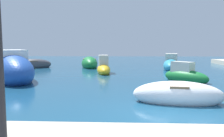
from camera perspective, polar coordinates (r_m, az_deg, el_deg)
ground at (r=7.14m, az=15.39°, el=-12.01°), size 80.00×80.00×0.00m
moored_boat_0 at (r=15.29m, az=-24.84°, el=-0.24°), size 5.53×6.24×2.42m
moored_boat_1 at (r=17.60m, az=-2.22°, el=0.12°), size 1.49×3.33×1.66m
moored_boat_2 at (r=8.77m, az=16.79°, el=-6.64°), size 3.53×1.62×1.09m
moored_boat_3 at (r=14.27m, az=18.58°, el=-1.72°), size 2.74×2.97×1.41m
moored_boat_4 at (r=23.03m, az=-19.86°, el=0.94°), size 3.64×2.89×1.17m
moored_boat_5 at (r=21.35m, az=15.22°, el=1.07°), size 2.37×4.50×1.75m
moored_boat_7 at (r=22.47m, az=-5.92°, el=1.32°), size 2.47×4.15×1.42m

